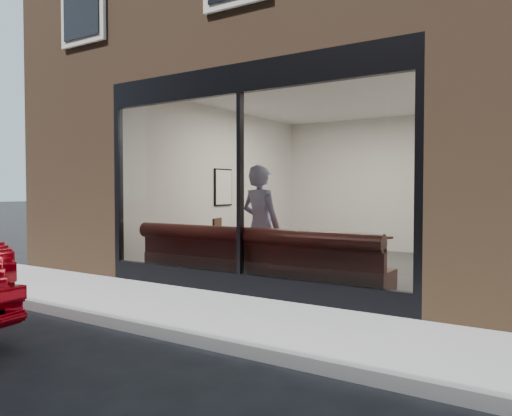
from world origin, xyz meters
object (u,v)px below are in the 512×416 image
Objects in this scene: banquette at (256,275)px; person at (261,226)px; cafe_table_left at (234,231)px; cafe_chair_left at (207,256)px; cafe_table_right at (367,237)px.

person reaches higher than banquette.
cafe_table_left reaches higher than cafe_chair_left.
person reaches higher than cafe_table_right.
banquette is 0.73m from person.
person reaches higher than cafe_table_left.
banquette reaches higher than cafe_chair_left.
cafe_chair_left is (-0.69, 0.11, -0.50)m from cafe_table_left.
cafe_chair_left is at bearing 170.68° from cafe_table_left.
cafe_table_left is 1.12× the size of cafe_table_right.
banquette is at bearing -42.27° from cafe_table_left.
cafe_table_left is at bearing -174.23° from cafe_table_right.
cafe_chair_left is (-1.82, 1.14, 0.01)m from banquette.
cafe_table_left is at bearing 137.73° from banquette.
person is (-0.06, 0.22, 0.70)m from banquette.
banquette is at bearing 113.68° from person.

